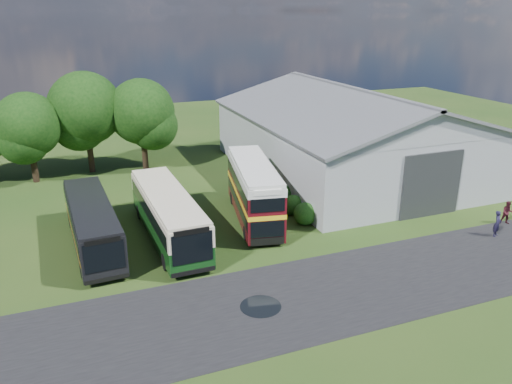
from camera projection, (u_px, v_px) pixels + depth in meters
name	position (u px, v px, depth m)	size (l,w,h in m)	color
ground	(265.00, 275.00, 29.49)	(120.00, 120.00, 0.00)	#1E3B12
asphalt_road	(335.00, 290.00, 27.89)	(60.00, 8.00, 0.02)	black
puddle	(261.00, 307.00, 26.35)	(2.20, 2.20, 0.01)	black
storage_shed	(348.00, 129.00, 47.18)	(18.80, 24.80, 8.15)	gray
tree_left_b	(28.00, 125.00, 43.83)	(5.78, 5.78, 8.16)	black
tree_mid	(85.00, 108.00, 46.36)	(6.80, 6.80, 9.60)	black
tree_right_a	(142.00, 112.00, 47.36)	(6.26, 6.26, 8.83)	black
shrub_front	(305.00, 224.00, 36.66)	(1.70, 1.70, 1.70)	#194714
shrub_mid	(293.00, 214.00, 38.41)	(1.60, 1.60, 1.60)	#194714
shrub_back	(282.00, 205.00, 40.16)	(1.80, 1.80, 1.80)	#194714
bus_green_single	(168.00, 215.00, 33.65)	(3.08, 12.12, 3.32)	black
bus_maroon_double	(254.00, 192.00, 36.67)	(4.50, 10.50, 4.38)	black
bus_dark_single	(92.00, 224.00, 32.55)	(3.13, 11.33, 3.09)	black
visitor_a	(497.00, 224.00, 34.31)	(0.68, 0.44, 1.85)	black
visitor_b	(508.00, 213.00, 36.29)	(0.84, 0.66, 1.74)	#371119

